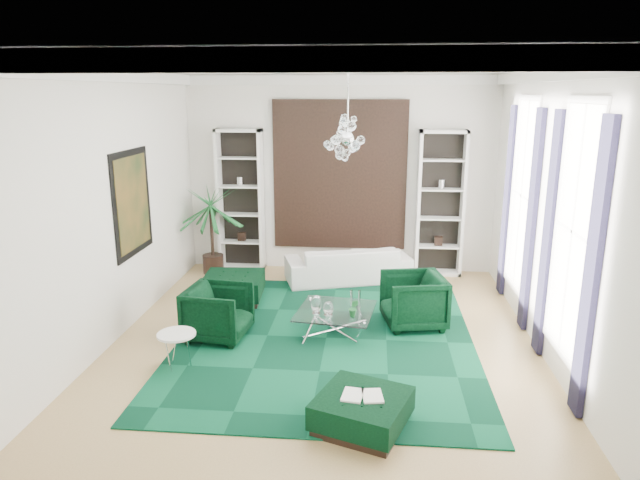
# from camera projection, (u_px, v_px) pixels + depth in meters

# --- Properties ---
(floor) EXTENTS (6.00, 7.00, 0.02)m
(floor) POSITION_uv_depth(u_px,v_px,m) (324.00, 340.00, 8.26)
(floor) COLOR tan
(floor) RESTS_ON ground
(ceiling) EXTENTS (6.00, 7.00, 0.02)m
(ceiling) POSITION_uv_depth(u_px,v_px,m) (325.00, 65.00, 7.30)
(ceiling) COLOR white
(ceiling) RESTS_ON ground
(wall_back) EXTENTS (6.00, 0.02, 3.80)m
(wall_back) POSITION_uv_depth(u_px,v_px,m) (340.00, 175.00, 11.16)
(wall_back) COLOR silver
(wall_back) RESTS_ON ground
(wall_front) EXTENTS (6.00, 0.02, 3.80)m
(wall_front) POSITION_uv_depth(u_px,v_px,m) (286.00, 303.00, 4.40)
(wall_front) COLOR silver
(wall_front) RESTS_ON ground
(wall_left) EXTENTS (0.02, 7.00, 3.80)m
(wall_left) POSITION_uv_depth(u_px,v_px,m) (113.00, 207.00, 8.05)
(wall_left) COLOR silver
(wall_left) RESTS_ON ground
(wall_right) EXTENTS (0.02, 7.00, 3.80)m
(wall_right) POSITION_uv_depth(u_px,v_px,m) (552.00, 216.00, 7.51)
(wall_right) COLOR silver
(wall_right) RESTS_ON ground
(crown_molding) EXTENTS (6.00, 7.00, 0.18)m
(crown_molding) POSITION_uv_depth(u_px,v_px,m) (325.00, 74.00, 7.33)
(crown_molding) COLOR white
(crown_molding) RESTS_ON ceiling
(ceiling_medallion) EXTENTS (0.90, 0.90, 0.05)m
(ceiling_medallion) POSITION_uv_depth(u_px,v_px,m) (327.00, 70.00, 7.60)
(ceiling_medallion) COLOR white
(ceiling_medallion) RESTS_ON ceiling
(tapestry) EXTENTS (2.50, 0.06, 2.80)m
(tapestry) POSITION_uv_depth(u_px,v_px,m) (340.00, 176.00, 11.11)
(tapestry) COLOR black
(tapestry) RESTS_ON wall_back
(shelving_left) EXTENTS (0.90, 0.38, 2.80)m
(shelving_left) POSITION_uv_depth(u_px,v_px,m) (241.00, 200.00, 11.27)
(shelving_left) COLOR white
(shelving_left) RESTS_ON floor
(shelving_right) EXTENTS (0.90, 0.38, 2.80)m
(shelving_right) POSITION_uv_depth(u_px,v_px,m) (440.00, 204.00, 10.92)
(shelving_right) COLOR white
(shelving_right) RESTS_ON floor
(painting) EXTENTS (0.04, 1.30, 1.60)m
(painting) POSITION_uv_depth(u_px,v_px,m) (133.00, 203.00, 8.64)
(painting) COLOR black
(painting) RESTS_ON wall_left
(window_near) EXTENTS (0.03, 1.10, 2.90)m
(window_near) POSITION_uv_depth(u_px,v_px,m) (573.00, 232.00, 6.64)
(window_near) COLOR white
(window_near) RESTS_ON wall_right
(curtain_near_a) EXTENTS (0.07, 0.30, 3.25)m
(curtain_near_a) POSITION_uv_depth(u_px,v_px,m) (592.00, 272.00, 5.96)
(curtain_near_a) COLOR black
(curtain_near_a) RESTS_ON floor
(curtain_near_b) EXTENTS (0.07, 0.30, 3.25)m
(curtain_near_b) POSITION_uv_depth(u_px,v_px,m) (548.00, 236.00, 7.46)
(curtain_near_b) COLOR black
(curtain_near_b) RESTS_ON floor
(window_far) EXTENTS (0.03, 1.10, 2.90)m
(window_far) POSITION_uv_depth(u_px,v_px,m) (522.00, 196.00, 8.96)
(window_far) COLOR white
(window_far) RESTS_ON wall_right
(curtain_far_a) EXTENTS (0.07, 0.30, 3.25)m
(curtain_far_a) POSITION_uv_depth(u_px,v_px,m) (531.00, 222.00, 8.27)
(curtain_far_a) COLOR black
(curtain_far_a) RESTS_ON floor
(curtain_far_b) EXTENTS (0.07, 0.30, 3.25)m
(curtain_far_b) POSITION_uv_depth(u_px,v_px,m) (507.00, 202.00, 9.77)
(curtain_far_b) COLOR black
(curtain_far_b) RESTS_ON floor
(rug) EXTENTS (4.20, 5.00, 0.02)m
(rug) POSITION_uv_depth(u_px,v_px,m) (326.00, 338.00, 8.28)
(rug) COLOR #032F1C
(rug) RESTS_ON floor
(sofa) EXTENTS (2.47, 1.54, 0.67)m
(sofa) POSITION_uv_depth(u_px,v_px,m) (348.00, 264.00, 10.76)
(sofa) COLOR silver
(sofa) RESTS_ON floor
(armchair_left) EXTENTS (0.96, 0.94, 0.79)m
(armchair_left) POSITION_uv_depth(u_px,v_px,m) (218.00, 312.00, 8.22)
(armchair_left) COLOR black
(armchair_left) RESTS_ON floor
(armchair_right) EXTENTS (1.05, 1.03, 0.82)m
(armchair_right) POSITION_uv_depth(u_px,v_px,m) (413.00, 301.00, 8.65)
(armchair_right) COLOR black
(armchair_right) RESTS_ON floor
(coffee_table) EXTENTS (1.22, 1.22, 0.37)m
(coffee_table) POSITION_uv_depth(u_px,v_px,m) (336.00, 322.00, 8.42)
(coffee_table) COLOR white
(coffee_table) RESTS_ON floor
(ottoman_side) EXTENTS (1.05, 1.05, 0.44)m
(ottoman_side) POSITION_uv_depth(u_px,v_px,m) (233.00, 288.00, 9.78)
(ottoman_side) COLOR black
(ottoman_side) RESTS_ON floor
(ottoman_front) EXTENTS (1.16, 1.16, 0.36)m
(ottoman_front) POSITION_uv_depth(u_px,v_px,m) (362.00, 412.00, 6.07)
(ottoman_front) COLOR black
(ottoman_front) RESTS_ON floor
(book) EXTENTS (0.44, 0.29, 0.03)m
(book) POSITION_uv_depth(u_px,v_px,m) (362.00, 395.00, 6.02)
(book) COLOR white
(book) RESTS_ON ottoman_front
(side_table) EXTENTS (0.50, 0.50, 0.48)m
(side_table) POSITION_uv_depth(u_px,v_px,m) (178.00, 351.00, 7.35)
(side_table) COLOR white
(side_table) RESTS_ON floor
(palm) EXTENTS (1.65, 1.65, 2.21)m
(palm) POSITION_uv_depth(u_px,v_px,m) (211.00, 218.00, 11.05)
(palm) COLOR #1B662D
(palm) RESTS_ON floor
(chandelier) EXTENTS (0.99, 0.99, 0.68)m
(chandelier) POSITION_uv_depth(u_px,v_px,m) (347.00, 139.00, 7.90)
(chandelier) COLOR white
(chandelier) RESTS_ON ceiling
(table_plant) EXTENTS (0.16, 0.13, 0.26)m
(table_plant) POSITION_uv_depth(u_px,v_px,m) (354.00, 308.00, 8.10)
(table_plant) COLOR #1B662D
(table_plant) RESTS_ON coffee_table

